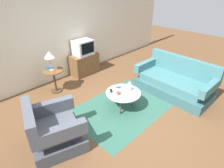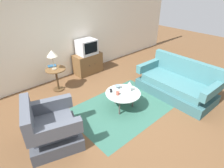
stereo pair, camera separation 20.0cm
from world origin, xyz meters
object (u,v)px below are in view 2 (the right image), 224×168
at_px(mug, 118,93).
at_px(bowl, 118,87).
at_px(tv_stand, 88,63).
at_px(couch, 177,84).
at_px(armchair, 51,129).
at_px(tv_remote_dark, 111,91).
at_px(book, 52,66).
at_px(coffee_table, 123,94).
at_px(television, 87,47).
at_px(side_table, 56,75).
at_px(vase, 129,86).
at_px(table_lamp, 52,54).

height_order(mug, bowl, mug).
bearing_deg(tv_stand, couch, -70.48).
distance_m(armchair, mug, 1.49).
relative_size(tv_remote_dark, book, 0.61).
xyz_separation_m(armchair, coffee_table, (1.62, -0.13, 0.06)).
xyz_separation_m(armchair, television, (2.13, 1.88, 0.52)).
bearing_deg(side_table, armchair, -121.07).
relative_size(armchair, tv_stand, 1.31).
relative_size(couch, bowl, 13.45).
distance_m(television, vase, 2.10).
bearing_deg(vase, tv_stand, 80.13).
distance_m(side_table, book, 0.27).
bearing_deg(side_table, tv_stand, 14.75).
xyz_separation_m(vase, tv_remote_dark, (-0.29, 0.27, -0.11)).
bearing_deg(table_lamp, armchair, -120.35).
relative_size(coffee_table, tv_stand, 0.92).
bearing_deg(coffee_table, television, 75.87).
height_order(armchair, coffee_table, armchair).
bearing_deg(armchair, coffee_table, 103.52).
bearing_deg(tv_stand, mug, -108.02).
height_order(table_lamp, book, table_lamp).
bearing_deg(tv_stand, vase, -99.87).
bearing_deg(bowl, couch, -27.97).
bearing_deg(book, bowl, -49.48).
bearing_deg(bowl, book, 113.43).
distance_m(vase, book, 2.10).
bearing_deg(tv_remote_dark, side_table, 54.85).
bearing_deg(armchair, tv_stand, 149.53).
distance_m(tv_stand, television, 0.52).
distance_m(table_lamp, bowl, 1.75).
height_order(couch, coffee_table, couch).
height_order(vase, mug, vase).
relative_size(coffee_table, vase, 3.13).
xyz_separation_m(side_table, vase, (0.83, -1.74, 0.09)).
bearing_deg(tv_remote_dark, tv_stand, 14.65).
bearing_deg(coffee_table, side_table, 111.94).
distance_m(table_lamp, tv_remote_dark, 1.68).
xyz_separation_m(armchair, bowl, (1.68, 0.09, 0.13)).
height_order(coffee_table, mug, mug).
bearing_deg(side_table, vase, -64.43).
relative_size(mug, bowl, 0.85).
bearing_deg(tv_remote_dark, table_lamp, 55.55).
bearing_deg(book, mug, -57.13).
bearing_deg(tv_stand, coffee_table, -104.14).
bearing_deg(coffee_table, table_lamp, 112.52).
bearing_deg(bowl, armchair, -176.94).
xyz_separation_m(side_table, television, (1.19, 0.31, 0.39)).
xyz_separation_m(coffee_table, television, (0.51, 2.01, 0.45)).
height_order(armchair, couch, couch).
relative_size(couch, coffee_table, 2.44).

